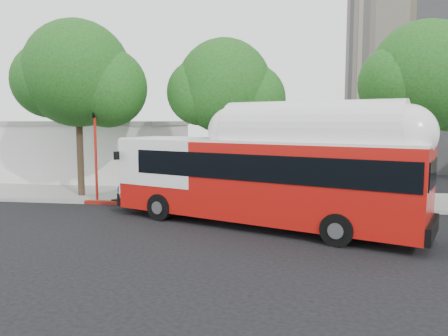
% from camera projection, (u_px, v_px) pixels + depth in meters
% --- Properties ---
extents(ground, '(120.00, 120.00, 0.00)m').
position_uv_depth(ground, '(227.00, 227.00, 17.73)').
color(ground, black).
rests_on(ground, ground).
extents(sidewalk, '(60.00, 5.00, 0.15)m').
position_uv_depth(sidewalk, '(243.00, 197.00, 24.11)').
color(sidewalk, gray).
rests_on(sidewalk, ground).
extents(curb_strip, '(60.00, 0.30, 0.15)m').
position_uv_depth(curb_strip, '(238.00, 206.00, 21.56)').
color(curb_strip, gray).
rests_on(curb_strip, ground).
extents(red_curb_segment, '(10.00, 0.32, 0.16)m').
position_uv_depth(red_curb_segment, '(179.00, 205.00, 21.99)').
color(red_curb_segment, maroon).
rests_on(red_curb_segment, ground).
extents(street_tree_left, '(6.67, 5.80, 9.74)m').
position_uv_depth(street_tree_left, '(86.00, 78.00, 23.71)').
color(street_tree_left, '#2D2116').
rests_on(street_tree_left, ground).
extents(street_tree_mid, '(5.75, 5.00, 8.62)m').
position_uv_depth(street_tree_mid, '(232.00, 90.00, 23.13)').
color(street_tree_mid, '#2D2116').
rests_on(street_tree_mid, ground).
extents(street_tree_right, '(6.21, 5.40, 9.18)m').
position_uv_depth(street_tree_right, '(433.00, 81.00, 21.45)').
color(street_tree_right, '#2D2116').
rests_on(street_tree_right, ground).
extents(low_commercial_bldg, '(16.20, 10.20, 4.25)m').
position_uv_depth(low_commercial_bldg, '(71.00, 149.00, 33.28)').
color(low_commercial_bldg, silver).
rests_on(low_commercial_bldg, ground).
extents(transit_bus, '(13.56, 7.36, 4.05)m').
position_uv_depth(transit_bus, '(261.00, 180.00, 17.63)').
color(transit_bus, '#B0110C').
rests_on(transit_bus, ground).
extents(signal_pole, '(0.13, 0.45, 4.71)m').
position_uv_depth(signal_pole, '(96.00, 157.00, 22.69)').
color(signal_pole, red).
rests_on(signal_pole, ground).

